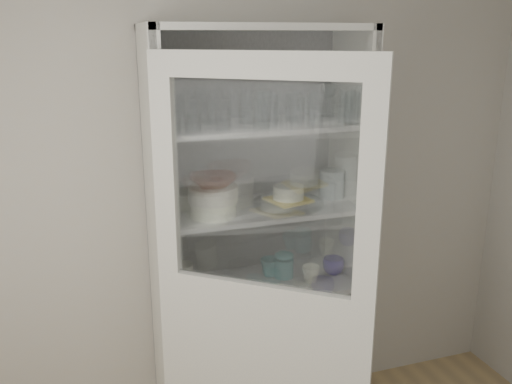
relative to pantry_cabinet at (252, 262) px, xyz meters
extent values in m
cube|color=#B8B6AE|center=(-0.20, 0.16, 0.36)|extent=(3.60, 0.02, 2.60)
cube|color=silver|center=(-0.48, -0.06, 0.11)|extent=(0.03, 0.45, 2.10)
cube|color=silver|center=(0.48, -0.06, 0.11)|extent=(0.03, 0.45, 2.10)
cube|color=gray|center=(0.00, 0.15, 0.11)|extent=(1.00, 0.03, 2.10)
cube|color=silver|center=(0.00, -0.06, 1.14)|extent=(1.00, 0.45, 0.03)
cube|color=silver|center=(0.00, -0.08, -0.49)|extent=(0.94, 0.42, 0.02)
cube|color=silver|center=(0.00, -0.08, -0.09)|extent=(0.94, 0.42, 0.02)
cube|color=silver|center=(0.00, -0.08, 0.31)|extent=(0.94, 0.42, 0.02)
cube|color=silver|center=(0.00, -0.08, 0.71)|extent=(0.94, 0.42, 0.02)
cube|color=silver|center=(-0.14, -0.56, 1.01)|extent=(0.74, 0.58, 0.10)
cube|color=silver|center=(-0.46, -0.31, 0.56)|extent=(0.10, 0.09, 0.80)
cube|color=silver|center=(0.18, -0.81, 0.56)|extent=(0.10, 0.09, 0.80)
cube|color=silver|center=(-0.14, -0.56, 0.56)|extent=(0.58, 0.45, 0.78)
cylinder|color=silver|center=(-0.41, -0.19, 0.79)|extent=(0.09, 0.09, 0.14)
cylinder|color=silver|center=(-0.32, -0.20, 0.79)|extent=(0.08, 0.08, 0.13)
cylinder|color=silver|center=(0.02, -0.20, 0.79)|extent=(0.10, 0.10, 0.15)
cylinder|color=silver|center=(0.14, -0.20, 0.79)|extent=(0.07, 0.07, 0.13)
cylinder|color=silver|center=(-0.02, -0.21, 0.80)|extent=(0.10, 0.10, 0.16)
cylinder|color=silver|center=(0.41, -0.21, 0.79)|extent=(0.09, 0.09, 0.14)
cylinder|color=silver|center=(0.41, -0.17, 0.80)|extent=(0.08, 0.08, 0.15)
cylinder|color=silver|center=(-0.36, -0.08, 0.80)|extent=(0.09, 0.09, 0.15)
cylinder|color=silver|center=(-0.19, -0.04, 0.79)|extent=(0.09, 0.09, 0.14)
cylinder|color=silver|center=(-0.04, -0.05, 0.80)|extent=(0.09, 0.09, 0.15)
cylinder|color=silver|center=(0.03, -0.04, 0.79)|extent=(0.09, 0.09, 0.14)
cylinder|color=silver|center=(0.18, -0.06, 0.79)|extent=(0.08, 0.08, 0.13)
cylinder|color=white|center=(-0.23, -0.14, 0.36)|extent=(0.21, 0.21, 0.07)
cylinder|color=white|center=(-0.32, 0.06, 0.36)|extent=(0.21, 0.21, 0.07)
cylinder|color=beige|center=(-0.23, -0.14, 0.43)|extent=(0.26, 0.26, 0.07)
imported|color=#4A2011|center=(-0.23, -0.14, 0.49)|extent=(0.23, 0.23, 0.05)
cylinder|color=silver|center=(0.15, -0.10, 0.33)|extent=(0.35, 0.35, 0.02)
cube|color=gold|center=(0.15, -0.10, 0.35)|extent=(0.22, 0.22, 0.01)
cylinder|color=white|center=(0.15, -0.10, 0.39)|extent=(0.19, 0.19, 0.06)
cylinder|color=#ADB8B9|center=(0.41, -0.04, 0.39)|extent=(0.12, 0.12, 0.14)
imported|color=navy|center=(0.41, -0.10, -0.04)|extent=(0.12, 0.12, 0.09)
imported|color=#206876|center=(0.09, -0.01, -0.03)|extent=(0.12, 0.12, 0.09)
imported|color=white|center=(0.26, -0.15, -0.04)|extent=(0.10, 0.10, 0.08)
cylinder|color=#206876|center=(0.15, -0.05, -0.03)|extent=(0.10, 0.10, 0.10)
ellipsoid|color=#206876|center=(0.15, -0.05, 0.03)|extent=(0.10, 0.10, 0.02)
cylinder|color=silver|center=(-0.21, -0.12, -0.06)|extent=(0.11, 0.11, 0.04)
cylinder|color=white|center=(-0.36, -0.02, -0.02)|extent=(0.13, 0.13, 0.13)
imported|color=beige|center=(-0.05, -0.10, -0.44)|extent=(0.33, 0.33, 0.08)
cube|color=gray|center=(0.10, -0.10, -0.45)|extent=(0.24, 0.19, 0.07)
cylinder|color=silver|center=(-0.20, -0.21, 0.79)|extent=(0.06, 0.06, 0.13)
cylinder|color=silver|center=(0.23, -0.21, 0.79)|extent=(0.07, 0.07, 0.15)
camera|label=1|loc=(-0.78, -2.42, 1.11)|focal=38.00mm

